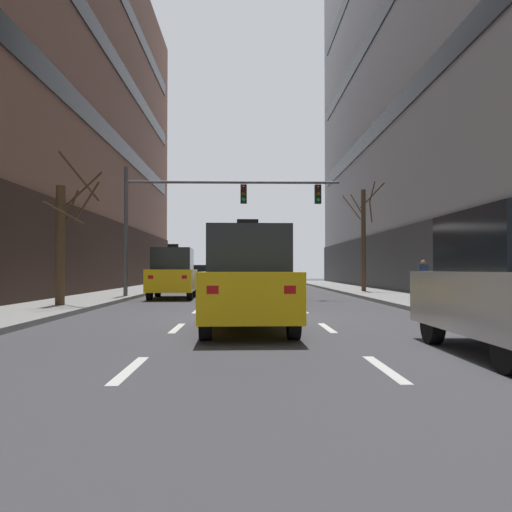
% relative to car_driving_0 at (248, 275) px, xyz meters
% --- Properties ---
extents(ground_plane, '(120.00, 120.00, 0.00)m').
position_rel_car_driving_0_xyz_m(ground_plane, '(-0.06, -25.63, -0.86)').
color(ground_plane, '#424247').
extents(sidewalk_left, '(3.01, 80.00, 0.14)m').
position_rel_car_driving_0_xyz_m(sidewalk_left, '(-6.59, -25.63, -0.79)').
color(sidewalk_left, gray).
rests_on(sidewalk_left, ground).
extents(sidewalk_right, '(3.01, 80.00, 0.14)m').
position_rel_car_driving_0_xyz_m(sidewalk_right, '(6.48, -25.63, -0.79)').
color(sidewalk_right, gray).
rests_on(sidewalk_right, ground).
extents(lane_stripe_l1_s2, '(0.16, 2.00, 0.01)m').
position_rel_car_driving_0_xyz_m(lane_stripe_l1_s2, '(-1.73, -33.63, -0.85)').
color(lane_stripe_l1_s2, silver).
rests_on(lane_stripe_l1_s2, ground).
extents(lane_stripe_l1_s3, '(0.16, 2.00, 0.01)m').
position_rel_car_driving_0_xyz_m(lane_stripe_l1_s3, '(-1.73, -28.63, -0.85)').
color(lane_stripe_l1_s3, silver).
rests_on(lane_stripe_l1_s3, ground).
extents(lane_stripe_l1_s4, '(0.16, 2.00, 0.01)m').
position_rel_car_driving_0_xyz_m(lane_stripe_l1_s4, '(-1.73, -23.63, -0.85)').
color(lane_stripe_l1_s4, silver).
rests_on(lane_stripe_l1_s4, ground).
extents(lane_stripe_l1_s5, '(0.16, 2.00, 0.01)m').
position_rel_car_driving_0_xyz_m(lane_stripe_l1_s5, '(-1.73, -18.63, -0.85)').
color(lane_stripe_l1_s5, silver).
rests_on(lane_stripe_l1_s5, ground).
extents(lane_stripe_l1_s6, '(0.16, 2.00, 0.01)m').
position_rel_car_driving_0_xyz_m(lane_stripe_l1_s6, '(-1.73, -13.63, -0.85)').
color(lane_stripe_l1_s6, silver).
rests_on(lane_stripe_l1_s6, ground).
extents(lane_stripe_l1_s7, '(0.16, 2.00, 0.01)m').
position_rel_car_driving_0_xyz_m(lane_stripe_l1_s7, '(-1.73, -8.63, -0.85)').
color(lane_stripe_l1_s7, silver).
rests_on(lane_stripe_l1_s7, ground).
extents(lane_stripe_l1_s8, '(0.16, 2.00, 0.01)m').
position_rel_car_driving_0_xyz_m(lane_stripe_l1_s8, '(-1.73, -3.63, -0.85)').
color(lane_stripe_l1_s8, silver).
rests_on(lane_stripe_l1_s8, ground).
extents(lane_stripe_l1_s9, '(0.16, 2.00, 0.01)m').
position_rel_car_driving_0_xyz_m(lane_stripe_l1_s9, '(-1.73, 1.37, -0.85)').
color(lane_stripe_l1_s9, silver).
rests_on(lane_stripe_l1_s9, ground).
extents(lane_stripe_l1_s10, '(0.16, 2.00, 0.01)m').
position_rel_car_driving_0_xyz_m(lane_stripe_l1_s10, '(-1.73, 6.37, -0.85)').
color(lane_stripe_l1_s10, silver).
rests_on(lane_stripe_l1_s10, ground).
extents(lane_stripe_l2_s2, '(0.16, 2.00, 0.01)m').
position_rel_car_driving_0_xyz_m(lane_stripe_l2_s2, '(1.62, -33.63, -0.85)').
color(lane_stripe_l2_s2, silver).
rests_on(lane_stripe_l2_s2, ground).
extents(lane_stripe_l2_s3, '(0.16, 2.00, 0.01)m').
position_rel_car_driving_0_xyz_m(lane_stripe_l2_s3, '(1.62, -28.63, -0.85)').
color(lane_stripe_l2_s3, silver).
rests_on(lane_stripe_l2_s3, ground).
extents(lane_stripe_l2_s4, '(0.16, 2.00, 0.01)m').
position_rel_car_driving_0_xyz_m(lane_stripe_l2_s4, '(1.62, -23.63, -0.85)').
color(lane_stripe_l2_s4, silver).
rests_on(lane_stripe_l2_s4, ground).
extents(lane_stripe_l2_s5, '(0.16, 2.00, 0.01)m').
position_rel_car_driving_0_xyz_m(lane_stripe_l2_s5, '(1.62, -18.63, -0.85)').
color(lane_stripe_l2_s5, silver).
rests_on(lane_stripe_l2_s5, ground).
extents(lane_stripe_l2_s6, '(0.16, 2.00, 0.01)m').
position_rel_car_driving_0_xyz_m(lane_stripe_l2_s6, '(1.62, -13.63, -0.85)').
color(lane_stripe_l2_s6, silver).
rests_on(lane_stripe_l2_s6, ground).
extents(lane_stripe_l2_s7, '(0.16, 2.00, 0.01)m').
position_rel_car_driving_0_xyz_m(lane_stripe_l2_s7, '(1.62, -8.63, -0.85)').
color(lane_stripe_l2_s7, silver).
rests_on(lane_stripe_l2_s7, ground).
extents(lane_stripe_l2_s8, '(0.16, 2.00, 0.01)m').
position_rel_car_driving_0_xyz_m(lane_stripe_l2_s8, '(1.62, -3.63, -0.85)').
color(lane_stripe_l2_s8, silver).
rests_on(lane_stripe_l2_s8, ground).
extents(lane_stripe_l2_s9, '(0.16, 2.00, 0.01)m').
position_rel_car_driving_0_xyz_m(lane_stripe_l2_s9, '(1.62, 1.37, -0.85)').
color(lane_stripe_l2_s9, silver).
rests_on(lane_stripe_l2_s9, ground).
extents(lane_stripe_l2_s10, '(0.16, 2.00, 0.01)m').
position_rel_car_driving_0_xyz_m(lane_stripe_l2_s10, '(1.62, 6.37, -0.85)').
color(lane_stripe_l2_s10, silver).
rests_on(lane_stripe_l2_s10, ground).
extents(car_driving_0, '(1.97, 4.66, 1.74)m').
position_rel_car_driving_0_xyz_m(car_driving_0, '(0.00, 0.00, 0.00)').
color(car_driving_0, black).
rests_on(car_driving_0, ground).
extents(taxi_driving_1, '(1.99, 4.56, 2.37)m').
position_rel_car_driving_0_xyz_m(taxi_driving_1, '(-0.16, -29.24, 0.23)').
color(taxi_driving_1, black).
rests_on(taxi_driving_1, ground).
extents(car_driving_2, '(1.98, 4.44, 1.64)m').
position_rel_car_driving_0_xyz_m(car_driving_2, '(-0.10, -16.78, -0.05)').
color(car_driving_2, black).
rests_on(car_driving_2, ground).
extents(taxi_driving_3, '(2.11, 4.72, 2.45)m').
position_rel_car_driving_0_xyz_m(taxi_driving_3, '(-3.45, -16.26, 0.27)').
color(taxi_driving_3, black).
rests_on(taxi_driving_3, ground).
extents(car_driving_4, '(1.89, 4.41, 1.65)m').
position_rel_car_driving_0_xyz_m(car_driving_4, '(-3.46, 3.38, -0.05)').
color(car_driving_4, black).
rests_on(car_driving_4, ground).
extents(taxi_driving_5, '(2.09, 4.58, 1.87)m').
position_rel_car_driving_0_xyz_m(taxi_driving_5, '(-0.11, -9.87, -0.03)').
color(taxi_driving_5, black).
rests_on(taxi_driving_5, ground).
extents(taxi_driving_6, '(2.01, 4.42, 1.81)m').
position_rel_car_driving_0_xyz_m(taxi_driving_6, '(0.05, -23.61, -0.05)').
color(taxi_driving_6, black).
rests_on(taxi_driving_6, ground).
extents(traffic_signal_0, '(9.56, 0.35, 5.72)m').
position_rel_car_driving_0_xyz_m(traffic_signal_0, '(-1.98, -16.69, 3.29)').
color(traffic_signal_0, '#4C4C51').
rests_on(traffic_signal_0, sidewalk_left).
extents(street_tree_0, '(2.24, 2.23, 5.85)m').
position_rel_car_driving_0_xyz_m(street_tree_0, '(6.18, -11.73, 2.25)').
color(street_tree_0, '#4C3823').
rests_on(street_tree_0, sidewalk_right).
extents(street_tree_1, '(1.72, 2.50, 4.85)m').
position_rel_car_driving_0_xyz_m(street_tree_1, '(-6.23, -22.79, 1.43)').
color(street_tree_1, '#4C3823').
rests_on(street_tree_1, sidewalk_left).
extents(pedestrian_0, '(0.48, 0.34, 1.55)m').
position_rel_car_driving_0_xyz_m(pedestrian_0, '(6.96, -19.10, 0.17)').
color(pedestrian_0, brown).
rests_on(pedestrian_0, sidewalk_right).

